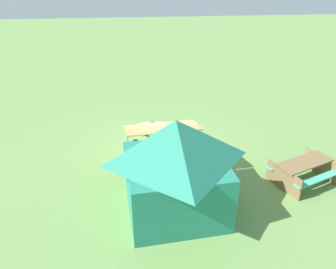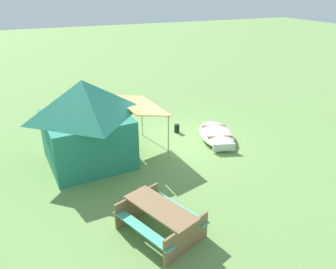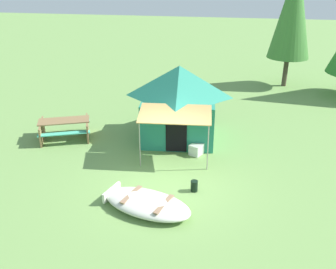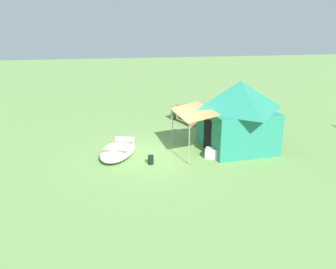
{
  "view_description": "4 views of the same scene",
  "coord_description": "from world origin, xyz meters",
  "px_view_note": "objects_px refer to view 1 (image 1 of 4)",
  "views": [
    {
      "loc": [
        0.9,
        10.9,
        6.33
      ],
      "look_at": [
        -0.35,
        0.53,
        1.01
      ],
      "focal_mm": 34.74,
      "sensor_mm": 36.0,
      "label": 1
    },
    {
      "loc": [
        -10.67,
        4.96,
        5.64
      ],
      "look_at": [
        -0.77,
        0.68,
        0.75
      ],
      "focal_mm": 35.74,
      "sensor_mm": 36.0,
      "label": 2
    },
    {
      "loc": [
        1.72,
        -10.3,
        6.35
      ],
      "look_at": [
        -0.26,
        1.2,
        1.09
      ],
      "focal_mm": 41.0,
      "sensor_mm": 36.0,
      "label": 3
    },
    {
      "loc": [
        12.62,
        -1.96,
        5.09
      ],
      "look_at": [
        -0.27,
        0.47,
        0.77
      ],
      "focal_mm": 36.41,
      "sensor_mm": 36.0,
      "label": 4
    }
  ],
  "objects_px": {
    "beached_rowboat": "(163,129)",
    "canvas_cabin_tent": "(175,166)",
    "picnic_table": "(303,169)",
    "fuel_can": "(136,144)",
    "cooler_box": "(144,179)"
  },
  "relations": [
    {
      "from": "beached_rowboat",
      "to": "canvas_cabin_tent",
      "type": "relative_size",
      "value": 0.69
    },
    {
      "from": "picnic_table",
      "to": "fuel_can",
      "type": "xyz_separation_m",
      "value": [
        5.4,
        -2.94,
        -0.32
      ]
    },
    {
      "from": "cooler_box",
      "to": "fuel_can",
      "type": "relative_size",
      "value": 1.41
    },
    {
      "from": "beached_rowboat",
      "to": "fuel_can",
      "type": "relative_size",
      "value": 8.35
    },
    {
      "from": "beached_rowboat",
      "to": "picnic_table",
      "type": "distance_m",
      "value": 5.88
    },
    {
      "from": "beached_rowboat",
      "to": "fuel_can",
      "type": "height_order",
      "value": "beached_rowboat"
    },
    {
      "from": "canvas_cabin_tent",
      "to": "picnic_table",
      "type": "xyz_separation_m",
      "value": [
        -4.37,
        -0.85,
        -1.01
      ]
    },
    {
      "from": "canvas_cabin_tent",
      "to": "cooler_box",
      "type": "height_order",
      "value": "canvas_cabin_tent"
    },
    {
      "from": "picnic_table",
      "to": "cooler_box",
      "type": "distance_m",
      "value": 5.25
    },
    {
      "from": "canvas_cabin_tent",
      "to": "beached_rowboat",
      "type": "bearing_deg",
      "value": -91.95
    },
    {
      "from": "beached_rowboat",
      "to": "canvas_cabin_tent",
      "type": "bearing_deg",
      "value": 88.05
    },
    {
      "from": "cooler_box",
      "to": "beached_rowboat",
      "type": "bearing_deg",
      "value": -105.67
    },
    {
      "from": "canvas_cabin_tent",
      "to": "cooler_box",
      "type": "xyz_separation_m",
      "value": [
        0.85,
        -1.34,
        -1.3
      ]
    },
    {
      "from": "cooler_box",
      "to": "fuel_can",
      "type": "distance_m",
      "value": 2.46
    },
    {
      "from": "cooler_box",
      "to": "picnic_table",
      "type": "bearing_deg",
      "value": 174.71
    }
  ]
}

